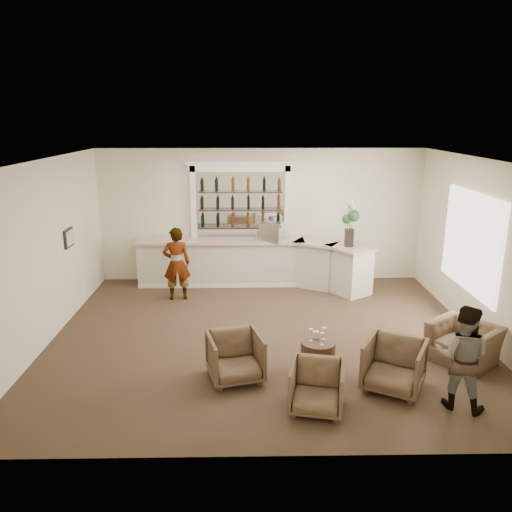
% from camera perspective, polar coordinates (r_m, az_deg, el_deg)
% --- Properties ---
extents(ground, '(8.00, 8.00, 0.00)m').
position_cam_1_polar(ground, '(9.62, 1.08, -9.11)').
color(ground, '#4F3527').
rests_on(ground, ground).
extents(room_shell, '(8.04, 7.02, 3.32)m').
position_cam_1_polar(room_shell, '(9.60, 1.97, 5.51)').
color(room_shell, '#F6ECCC').
rests_on(room_shell, ground).
extents(bar_counter, '(5.72, 1.80, 1.14)m').
position_cam_1_polar(bar_counter, '(12.22, -0.18, -0.78)').
color(bar_counter, silver).
rests_on(bar_counter, ground).
extents(back_bar_alcove, '(2.64, 0.25, 3.00)m').
position_cam_1_polar(back_bar_alcove, '(12.30, -1.79, 6.29)').
color(back_bar_alcove, white).
rests_on(back_bar_alcove, ground).
extents(cocktail_table, '(0.57, 0.57, 0.50)m').
position_cam_1_polar(cocktail_table, '(8.39, 7.08, -11.23)').
color(cocktail_table, '#4C3121').
rests_on(cocktail_table, ground).
extents(sommelier, '(0.67, 0.49, 1.68)m').
position_cam_1_polar(sommelier, '(11.36, -9.06, -0.86)').
color(sommelier, gray).
rests_on(sommelier, ground).
extents(guest, '(0.94, 0.87, 1.54)m').
position_cam_1_polar(guest, '(7.70, 22.49, -10.63)').
color(guest, gray).
rests_on(guest, ground).
extents(armchair_left, '(1.00, 1.01, 0.76)m').
position_cam_1_polar(armchair_left, '(8.01, -2.39, -11.46)').
color(armchair_left, brown).
rests_on(armchair_left, ground).
extents(armchair_center, '(0.89, 0.90, 0.70)m').
position_cam_1_polar(armchair_center, '(7.31, 6.96, -14.67)').
color(armchair_center, brown).
rests_on(armchair_center, ground).
extents(armchair_right, '(1.15, 1.16, 0.79)m').
position_cam_1_polar(armchair_right, '(8.00, 15.50, -11.96)').
color(armchair_right, brown).
rests_on(armchair_right, ground).
extents(armchair_far, '(1.34, 1.36, 0.67)m').
position_cam_1_polar(armchair_far, '(9.26, 22.64, -9.14)').
color(armchair_far, brown).
rests_on(armchair_far, ground).
extents(espresso_machine, '(0.63, 0.59, 0.45)m').
position_cam_1_polar(espresso_machine, '(11.99, 1.80, 2.79)').
color(espresso_machine, silver).
rests_on(espresso_machine, bar_counter).
extents(flower_vase, '(0.29, 0.29, 1.09)m').
position_cam_1_polar(flower_vase, '(11.59, 10.68, 4.04)').
color(flower_vase, black).
rests_on(flower_vase, bar_counter).
extents(wine_glass_bar_left, '(0.07, 0.07, 0.21)m').
position_cam_1_polar(wine_glass_bar_left, '(12.03, 0.05, 2.26)').
color(wine_glass_bar_left, white).
rests_on(wine_glass_bar_left, bar_counter).
extents(wine_glass_bar_right, '(0.07, 0.07, 0.21)m').
position_cam_1_polar(wine_glass_bar_right, '(12.08, 0.98, 2.31)').
color(wine_glass_bar_right, white).
rests_on(wine_glass_bar_right, bar_counter).
extents(wine_glass_tbl_a, '(0.07, 0.07, 0.21)m').
position_cam_1_polar(wine_glass_tbl_a, '(8.25, 6.29, -8.96)').
color(wine_glass_tbl_a, white).
rests_on(wine_glass_tbl_a, cocktail_table).
extents(wine_glass_tbl_b, '(0.07, 0.07, 0.21)m').
position_cam_1_polar(wine_glass_tbl_b, '(8.32, 7.77, -8.78)').
color(wine_glass_tbl_b, white).
rests_on(wine_glass_tbl_b, cocktail_table).
extents(wine_glass_tbl_c, '(0.07, 0.07, 0.21)m').
position_cam_1_polar(wine_glass_tbl_c, '(8.12, 7.57, -9.40)').
color(wine_glass_tbl_c, white).
rests_on(wine_glass_tbl_c, cocktail_table).
extents(napkin_holder, '(0.08, 0.08, 0.12)m').
position_cam_1_polar(napkin_holder, '(8.38, 6.88, -8.91)').
color(napkin_holder, white).
rests_on(napkin_holder, cocktail_table).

